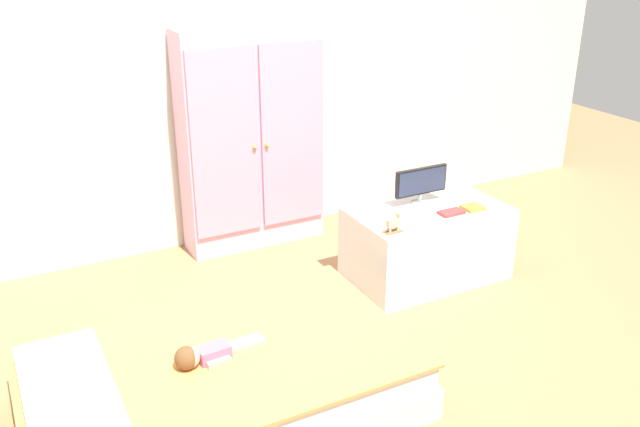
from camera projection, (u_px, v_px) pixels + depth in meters
The scene contains 11 objects.
ground_plane at pixel (312, 366), 3.22m from camera, with size 10.00×10.00×0.02m, color #99754C.
back_wall at pixel (189, 30), 3.98m from camera, with size 6.40×0.05×2.70m, color silver.
bed at pixel (221, 382), 2.88m from camera, with size 1.59×1.00×0.28m.
pillow at pixel (68, 390), 2.56m from camera, with size 0.32×0.72×0.05m, color white.
doll at pixel (204, 355), 2.76m from camera, with size 0.39×0.14×0.10m.
wardrobe at pixel (252, 140), 4.21m from camera, with size 0.88×0.30×1.38m.
tv_stand at pixel (426, 243), 3.95m from camera, with size 0.88×0.52×0.43m, color silver.
tv_monitor at pixel (421, 183), 3.89m from camera, with size 0.34×0.10×0.22m.
rocking_horse_toy at pixel (395, 222), 3.55m from camera, with size 0.10×0.04×0.12m.
book_red at pixel (451, 212), 3.79m from camera, with size 0.14×0.08×0.02m, color #CC3838.
book_orange at pixel (473, 208), 3.86m from camera, with size 0.12×0.10×0.02m, color orange.
Camera 1 is at (-1.21, -2.40, 1.92)m, focal length 38.30 mm.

